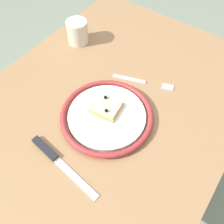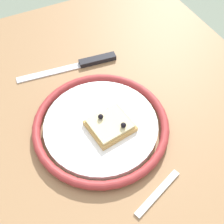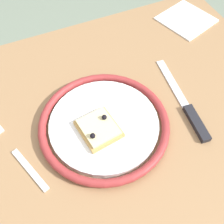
# 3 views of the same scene
# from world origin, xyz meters

# --- Properties ---
(dining_table) EXTENTS (1.01, 0.75, 0.71)m
(dining_table) POSITION_xyz_m (0.00, 0.00, 0.62)
(dining_table) COLOR #936D47
(dining_table) RESTS_ON ground_plane
(plate) EXTENTS (0.27, 0.27, 0.02)m
(plate) POSITION_xyz_m (0.05, 0.03, 0.72)
(plate) COLOR white
(plate) RESTS_ON dining_table
(pizza_slice_near) EXTENTS (0.08, 0.09, 0.03)m
(pizza_slice_near) POSITION_xyz_m (0.03, 0.02, 0.73)
(pizza_slice_near) COLOR tan
(pizza_slice_near) RESTS_ON plate
(knife) EXTENTS (0.05, 0.24, 0.01)m
(knife) POSITION_xyz_m (0.23, -0.01, 0.71)
(knife) COLOR silver
(knife) RESTS_ON dining_table
(fork) EXTENTS (0.08, 0.20, 0.00)m
(fork) POSITION_xyz_m (-0.14, 0.04, 0.71)
(fork) COLOR silver
(fork) RESTS_ON dining_table
(napkin) EXTENTS (0.16, 0.16, 0.00)m
(napkin) POSITION_xyz_m (0.40, 0.26, 0.71)
(napkin) COLOR white
(napkin) RESTS_ON dining_table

